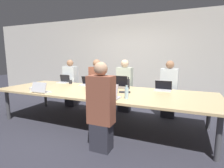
% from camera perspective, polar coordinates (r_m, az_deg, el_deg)
% --- Properties ---
extents(ground_plane, '(24.00, 24.00, 0.00)m').
position_cam_1_polar(ground_plane, '(4.01, -3.64, -12.81)').
color(ground_plane, '#2D2D38').
extents(curtain_wall, '(12.00, 0.06, 2.80)m').
position_cam_1_polar(curtain_wall, '(5.83, 6.35, 8.07)').
color(curtain_wall, beige).
rests_on(curtain_wall, ground_plane).
extents(conference_table, '(4.69, 1.57, 0.75)m').
position_cam_1_polar(conference_table, '(3.81, -3.74, -2.86)').
color(conference_table, '#D6B77F').
rests_on(conference_table, ground_plane).
extents(laptop_far_right, '(0.36, 0.22, 0.22)m').
position_cam_1_polar(laptop_far_right, '(3.97, 16.34, -1.14)').
color(laptop_far_right, silver).
rests_on(laptop_far_right, conference_table).
extents(person_far_right, '(0.40, 0.24, 1.39)m').
position_cam_1_polar(person_far_right, '(4.47, 18.01, -1.97)').
color(person_far_right, '#2D2D38').
rests_on(person_far_right, ground_plane).
extents(laptop_far_center, '(0.31, 0.27, 0.28)m').
position_cam_1_polar(laptop_far_center, '(4.18, 2.79, -0.08)').
color(laptop_far_center, gray).
rests_on(laptop_far_center, conference_table).
extents(person_far_center, '(0.40, 0.24, 1.41)m').
position_cam_1_polar(person_far_center, '(4.71, 4.11, -0.91)').
color(person_far_center, '#2D2D38').
rests_on(person_far_center, ground_plane).
extents(cup_far_center, '(0.09, 0.09, 0.10)m').
position_cam_1_polar(cup_far_center, '(4.26, -0.72, -0.30)').
color(cup_far_center, '#232328').
rests_on(cup_far_center, conference_table).
extents(bottle_far_center, '(0.06, 0.06, 0.28)m').
position_cam_1_polar(bottle_far_center, '(4.00, 5.36, 0.05)').
color(bottle_far_center, black).
rests_on(bottle_far_center, conference_table).
extents(laptop_near_midright, '(0.31, 0.27, 0.27)m').
position_cam_1_polar(laptop_near_midright, '(3.07, -0.52, -3.44)').
color(laptop_near_midright, '#B7B7BC').
rests_on(laptop_near_midright, conference_table).
extents(person_near_midright, '(0.40, 0.24, 1.41)m').
position_cam_1_polar(person_near_midright, '(2.75, -3.56, -8.05)').
color(person_near_midright, '#2D2D38').
rests_on(person_near_midright, ground_plane).
extents(bottle_near_midright, '(0.07, 0.07, 0.24)m').
position_cam_1_polar(bottle_near_midright, '(3.07, 4.78, -2.96)').
color(bottle_near_midright, '#ADD1E0').
rests_on(bottle_near_midright, conference_table).
extents(laptop_far_midleft, '(0.36, 0.23, 0.23)m').
position_cam_1_polar(laptop_far_midleft, '(4.57, -8.07, 0.46)').
color(laptop_far_midleft, silver).
rests_on(laptop_far_midleft, conference_table).
extents(person_far_midleft, '(0.40, 0.24, 1.41)m').
position_cam_1_polar(person_far_midleft, '(4.94, -4.93, -0.39)').
color(person_far_midleft, '#2D2D38').
rests_on(person_far_midleft, ground_plane).
extents(laptop_near_left, '(0.36, 0.22, 0.22)m').
position_cam_1_polar(laptop_near_left, '(3.88, -22.31, -1.70)').
color(laptop_near_left, silver).
rests_on(laptop_near_left, conference_table).
extents(cup_near_left, '(0.09, 0.09, 0.10)m').
position_cam_1_polar(cup_near_left, '(4.07, -24.76, -1.63)').
color(cup_near_left, white).
rests_on(cup_near_left, conference_table).
extents(laptop_far_left, '(0.32, 0.22, 0.23)m').
position_cam_1_polar(laptop_far_left, '(5.13, -15.39, 1.15)').
color(laptop_far_left, silver).
rests_on(laptop_far_left, conference_table).
extents(person_far_left, '(0.40, 0.24, 1.40)m').
position_cam_1_polar(person_far_left, '(5.39, -13.31, 0.06)').
color(person_far_left, '#2D2D38').
rests_on(person_far_left, ground_plane).
extents(cup_far_left, '(0.09, 0.09, 0.10)m').
position_cam_1_polar(cup_far_left, '(4.90, -13.40, 0.66)').
color(cup_far_left, '#232328').
rests_on(cup_far_left, conference_table).
extents(stapler, '(0.10, 0.15, 0.05)m').
position_cam_1_polar(stapler, '(3.51, -3.28, -2.75)').
color(stapler, black).
rests_on(stapler, conference_table).
extents(notebook, '(0.26, 0.19, 0.02)m').
position_cam_1_polar(notebook, '(3.62, 4.13, -2.64)').
color(notebook, '#232328').
rests_on(notebook, conference_table).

